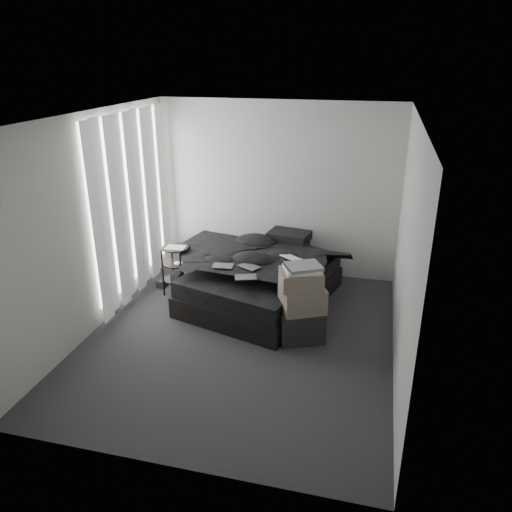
% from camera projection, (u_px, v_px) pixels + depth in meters
% --- Properties ---
extents(floor, '(3.60, 4.20, 0.01)m').
position_uv_depth(floor, '(240.00, 337.00, 6.04)').
color(floor, '#2C2C2E').
rests_on(floor, ground).
extents(ceiling, '(3.60, 4.20, 0.01)m').
position_uv_depth(ceiling, '(237.00, 116.00, 5.06)').
color(ceiling, white).
rests_on(ceiling, ground).
extents(wall_back, '(3.60, 0.01, 2.60)m').
position_uv_depth(wall_back, '(277.00, 190.00, 7.43)').
color(wall_back, beige).
rests_on(wall_back, ground).
extents(wall_front, '(3.60, 0.01, 2.60)m').
position_uv_depth(wall_front, '(160.00, 331.00, 3.66)').
color(wall_front, beige).
rests_on(wall_front, ground).
extents(wall_left, '(0.01, 4.20, 2.60)m').
position_uv_depth(wall_left, '(94.00, 224.00, 5.95)').
color(wall_left, beige).
rests_on(wall_left, ground).
extents(wall_right, '(0.01, 4.20, 2.60)m').
position_uv_depth(wall_right, '(406.00, 251.00, 5.14)').
color(wall_right, beige).
rests_on(wall_right, ground).
extents(window_left, '(0.02, 2.00, 2.30)m').
position_uv_depth(window_left, '(130.00, 200.00, 6.74)').
color(window_left, white).
rests_on(window_left, wall_left).
extents(curtain_left, '(0.06, 2.12, 2.48)m').
position_uv_depth(curtain_left, '(134.00, 205.00, 6.75)').
color(curtain_left, white).
rests_on(curtain_left, wall_left).
extents(bed, '(2.08, 2.43, 0.28)m').
position_uv_depth(bed, '(261.00, 291.00, 6.90)').
color(bed, black).
rests_on(bed, floor).
extents(mattress, '(2.01, 2.35, 0.22)m').
position_uv_depth(mattress, '(261.00, 275.00, 6.80)').
color(mattress, black).
rests_on(mattress, bed).
extents(duvet, '(1.96, 2.12, 0.24)m').
position_uv_depth(duvet, '(260.00, 260.00, 6.68)').
color(duvet, black).
rests_on(duvet, mattress).
extents(pillow_lower, '(0.72, 0.58, 0.14)m').
position_uv_depth(pillow_lower, '(285.00, 243.00, 7.40)').
color(pillow_lower, black).
rests_on(pillow_lower, mattress).
extents(pillow_upper, '(0.64, 0.50, 0.13)m').
position_uv_depth(pillow_upper, '(289.00, 236.00, 7.30)').
color(pillow_upper, black).
rests_on(pillow_upper, pillow_lower).
extents(laptop, '(0.39, 0.36, 0.03)m').
position_uv_depth(laptop, '(289.00, 254.00, 6.53)').
color(laptop, silver).
rests_on(laptop, duvet).
extents(comic_a, '(0.28, 0.20, 0.01)m').
position_uv_depth(comic_a, '(223.00, 260.00, 6.34)').
color(comic_a, black).
rests_on(comic_a, duvet).
extents(comic_b, '(0.31, 0.27, 0.01)m').
position_uv_depth(comic_b, '(249.00, 261.00, 6.32)').
color(comic_b, black).
rests_on(comic_b, duvet).
extents(comic_c, '(0.30, 0.25, 0.01)m').
position_uv_depth(comic_c, '(246.00, 271.00, 6.02)').
color(comic_c, black).
rests_on(comic_c, duvet).
extents(side_stand, '(0.41, 0.41, 0.69)m').
position_uv_depth(side_stand, '(177.00, 271.00, 7.04)').
color(side_stand, black).
rests_on(side_stand, floor).
extents(papers, '(0.28, 0.22, 0.01)m').
position_uv_depth(papers, '(176.00, 248.00, 6.90)').
color(papers, white).
rests_on(papers, side_stand).
extents(floor_books, '(0.15, 0.19, 0.12)m').
position_uv_depth(floor_books, '(162.00, 282.00, 7.34)').
color(floor_books, black).
rests_on(floor_books, floor).
extents(box_lower, '(0.64, 0.58, 0.39)m').
position_uv_depth(box_lower, '(300.00, 324.00, 5.95)').
color(box_lower, black).
rests_on(box_lower, floor).
extents(box_mid, '(0.61, 0.57, 0.30)m').
position_uv_depth(box_mid, '(302.00, 299.00, 5.81)').
color(box_mid, '#665C50').
rests_on(box_mid, box_lower).
extents(box_upper, '(0.57, 0.51, 0.21)m').
position_uv_depth(box_upper, '(301.00, 279.00, 5.73)').
color(box_upper, '#665C50').
rests_on(box_upper, box_mid).
extents(art_book_white, '(0.49, 0.45, 0.04)m').
position_uv_depth(art_book_white, '(302.00, 269.00, 5.68)').
color(art_book_white, silver).
rests_on(art_book_white, box_upper).
extents(art_book_snake, '(0.49, 0.46, 0.04)m').
position_uv_depth(art_book_snake, '(304.00, 266.00, 5.66)').
color(art_book_snake, silver).
rests_on(art_book_snake, art_book_white).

